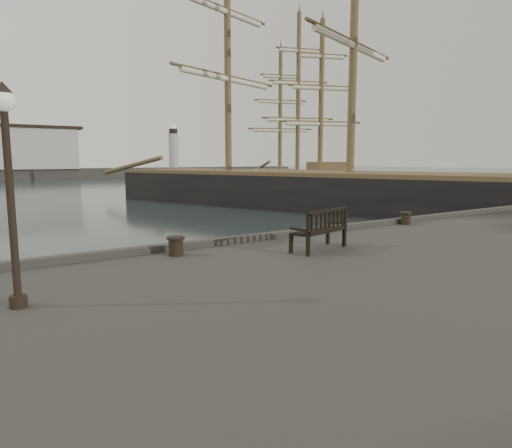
{
  "coord_description": "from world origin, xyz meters",
  "views": [
    {
      "loc": [
        -8.18,
        -11.04,
        3.91
      ],
      "look_at": [
        -1.0,
        -0.5,
        2.1
      ],
      "focal_mm": 32.0,
      "sensor_mm": 36.0,
      "label": 1
    }
  ],
  "objects_px": {
    "bollard_right": "(406,218)",
    "lamp_post": "(8,166)",
    "tall_ship_far": "(297,185)",
    "bollard_left": "(176,246)",
    "tall_ship_main": "(349,199)",
    "bench": "(320,237)"
  },
  "relations": [
    {
      "from": "bollard_right",
      "to": "bench",
      "type": "bearing_deg",
      "value": -162.95
    },
    {
      "from": "bollard_left",
      "to": "bollard_right",
      "type": "xyz_separation_m",
      "value": [
        9.22,
        0.32,
        -0.01
      ]
    },
    {
      "from": "bollard_right",
      "to": "lamp_post",
      "type": "relative_size",
      "value": 0.13
    },
    {
      "from": "lamp_post",
      "to": "tall_ship_far",
      "type": "distance_m",
      "value": 50.39
    },
    {
      "from": "bollard_left",
      "to": "tall_ship_main",
      "type": "bearing_deg",
      "value": 35.14
    },
    {
      "from": "bollard_left",
      "to": "lamp_post",
      "type": "distance_m",
      "value": 4.83
    },
    {
      "from": "bollard_right",
      "to": "lamp_post",
      "type": "bearing_deg",
      "value": -168.74
    },
    {
      "from": "tall_ship_main",
      "to": "tall_ship_far",
      "type": "relative_size",
      "value": 1.67
    },
    {
      "from": "tall_ship_main",
      "to": "lamp_post",
      "type": "bearing_deg",
      "value": -164.71
    },
    {
      "from": "lamp_post",
      "to": "tall_ship_main",
      "type": "xyz_separation_m",
      "value": [
        25.4,
        17.5,
        -2.99
      ]
    },
    {
      "from": "bench",
      "to": "tall_ship_far",
      "type": "xyz_separation_m",
      "value": [
        28.05,
        35.1,
        -1.14
      ]
    },
    {
      "from": "lamp_post",
      "to": "tall_ship_far",
      "type": "bearing_deg",
      "value": 45.55
    },
    {
      "from": "bench",
      "to": "bollard_left",
      "type": "xyz_separation_m",
      "value": [
        -3.41,
        1.46,
        -0.1
      ]
    },
    {
      "from": "bollard_left",
      "to": "lamp_post",
      "type": "height_order",
      "value": "lamp_post"
    },
    {
      "from": "bollard_left",
      "to": "tall_ship_main",
      "type": "relative_size",
      "value": 0.01
    },
    {
      "from": "bollard_left",
      "to": "tall_ship_main",
      "type": "xyz_separation_m",
      "value": [
        21.64,
        15.24,
        -0.97
      ]
    },
    {
      "from": "lamp_post",
      "to": "tall_ship_main",
      "type": "distance_m",
      "value": 30.99
    },
    {
      "from": "bollard_right",
      "to": "tall_ship_main",
      "type": "bearing_deg",
      "value": 50.2
    },
    {
      "from": "bollard_right",
      "to": "tall_ship_main",
      "type": "distance_m",
      "value": 19.44
    },
    {
      "from": "bench",
      "to": "bollard_left",
      "type": "distance_m",
      "value": 3.71
    },
    {
      "from": "bench",
      "to": "tall_ship_main",
      "type": "distance_m",
      "value": 24.75
    },
    {
      "from": "lamp_post",
      "to": "bollard_left",
      "type": "bearing_deg",
      "value": 31.04
    }
  ]
}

